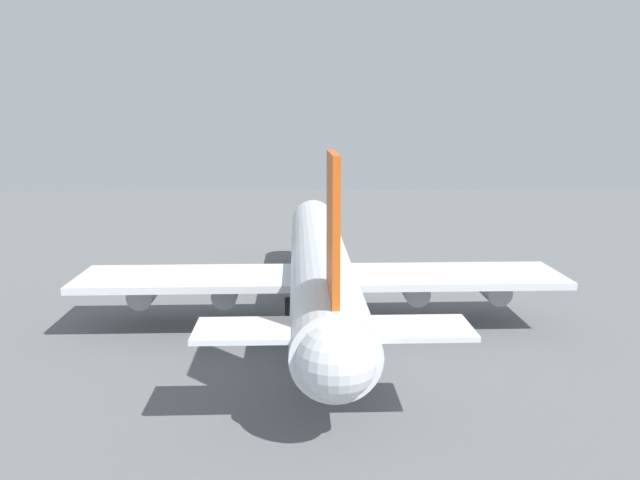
% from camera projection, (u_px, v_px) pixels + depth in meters
% --- Properties ---
extents(ground_plane, '(241.06, 241.06, 0.00)m').
position_uv_depth(ground_plane, '(320.00, 318.00, 68.15)').
color(ground_plane, slate).
extents(cargo_airplane, '(60.26, 48.49, 18.77)m').
position_uv_depth(cargo_airplane, '(320.00, 264.00, 66.80)').
color(cargo_airplane, silver).
rests_on(cargo_airplane, ground_plane).
extents(safety_cone_nose, '(0.59, 0.59, 0.84)m').
position_uv_depth(safety_cone_nose, '(294.00, 259.00, 94.57)').
color(safety_cone_nose, orange).
rests_on(safety_cone_nose, ground_plane).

